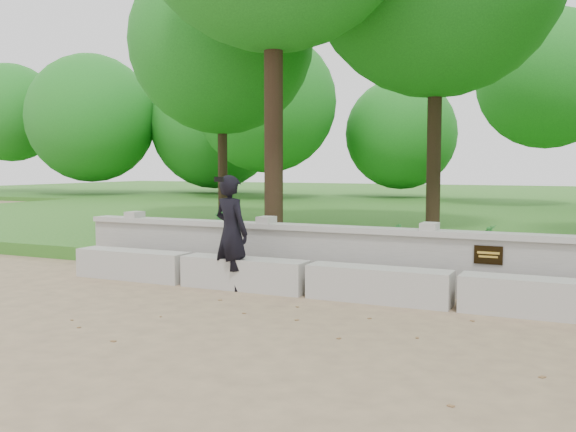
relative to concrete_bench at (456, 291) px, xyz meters
name	(u,v)px	position (x,y,z in m)	size (l,w,h in m)	color
ground	(420,348)	(0.00, -1.90, -0.22)	(80.00, 80.00, 0.00)	#9F8561
lawn	(532,222)	(0.00, 12.10, -0.10)	(40.00, 22.00, 0.25)	#236518
concrete_bench	(456,291)	(0.00, 0.00, 0.00)	(11.90, 0.45, 0.45)	#B3B0A9
parapet_wall	(466,264)	(0.00, 0.70, 0.24)	(12.50, 0.35, 0.90)	#A8A59F
man_main	(231,233)	(-3.16, -0.10, 0.60)	(0.69, 0.64, 1.64)	black
tree_far_left	(222,27)	(-7.73, 7.35, 5.30)	(5.04, 5.04, 7.80)	#382619
shrub_a	(223,225)	(-5.26, 3.19, 0.33)	(0.33, 0.22, 0.62)	#256E29
shrub_b	(395,239)	(-1.52, 2.63, 0.29)	(0.29, 0.23, 0.53)	#256E29
shrub_d	(489,240)	(-0.05, 3.30, 0.29)	(0.29, 0.26, 0.52)	#256E29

